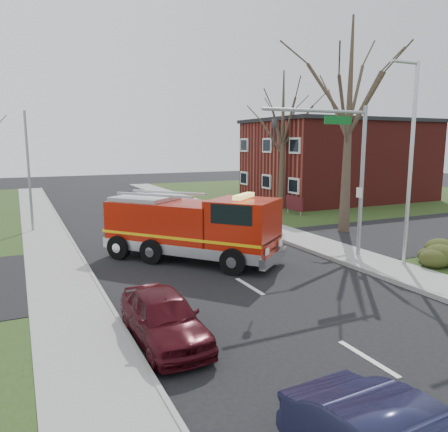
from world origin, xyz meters
name	(u,v)px	position (x,y,z in m)	size (l,w,h in m)	color
ground	(250,287)	(0.00, 0.00, 0.00)	(120.00, 120.00, 0.00)	black
sidewalk_right	(377,265)	(6.20, 0.00, 0.07)	(2.40, 80.00, 0.15)	gray
sidewalk_left	(72,312)	(-6.20, 0.00, 0.07)	(2.40, 80.00, 0.15)	gray
brick_building	(339,160)	(19.00, 18.00, 3.66)	(15.40, 10.40, 7.25)	maroon
health_center_sign	(294,204)	(10.50, 12.50, 0.88)	(0.12, 2.00, 1.40)	#461015
hedge_corner	(444,251)	(9.00, -1.00, 0.58)	(2.80, 2.00, 0.90)	#273312
bare_tree_near	(349,102)	(9.50, 6.00, 7.41)	(6.00, 6.00, 12.00)	#392E21
bare_tree_far	(283,126)	(11.00, 15.00, 6.49)	(5.25, 5.25, 10.50)	#392E21
traffic_signal_mast	(340,155)	(5.21, 1.50, 4.71)	(5.29, 0.18, 6.80)	gray
streetlight_pole	(410,159)	(7.14, -0.50, 4.55)	(1.48, 0.16, 8.40)	#B7BABF
utility_pole_far	(29,173)	(-6.80, 14.00, 3.50)	(0.14, 0.14, 7.00)	gray
fire_engine	(193,229)	(-0.51, 4.32, 1.41)	(6.93, 7.61, 3.11)	#9F1607
parked_car_maroon	(164,317)	(-4.20, -2.96, 0.69)	(1.63, 4.04, 1.38)	#3A0910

